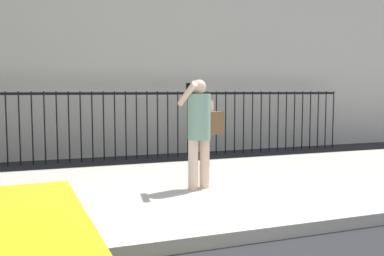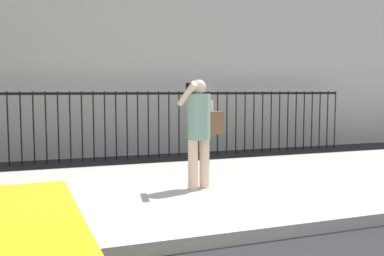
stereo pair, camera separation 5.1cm
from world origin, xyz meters
name	(u,v)px [view 1 (the left image)]	position (x,y,z in m)	size (l,w,h in m)	color
ground_plane	(229,247)	(0.00, 0.00, 0.00)	(60.00, 60.00, 0.00)	black
sidewalk	(167,192)	(0.00, 2.20, 0.07)	(28.00, 4.40, 0.15)	#B2ADA3
iron_fence	(120,116)	(0.00, 5.90, 1.02)	(12.03, 0.04, 1.60)	black
pedestrian_on_phone	(201,126)	(0.46, 1.98, 1.09)	(0.69, 0.48, 1.63)	beige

